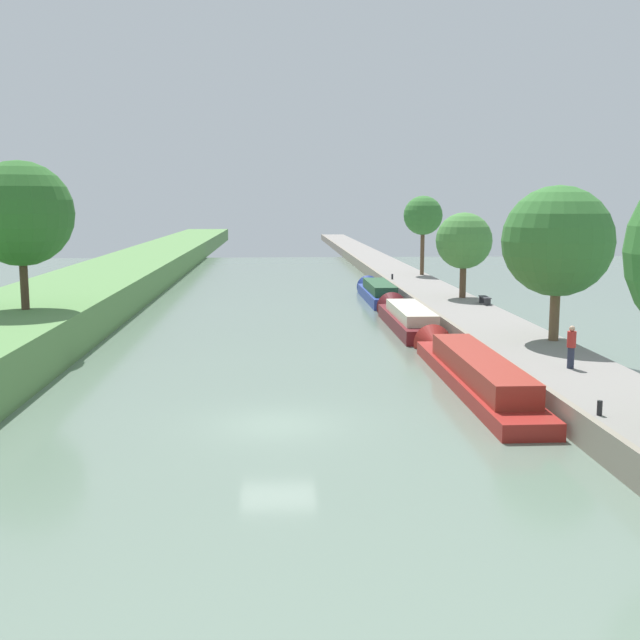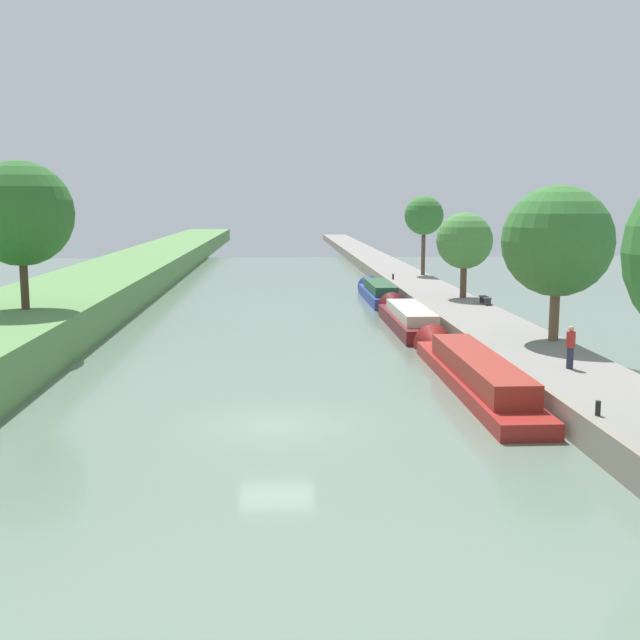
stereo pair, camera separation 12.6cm
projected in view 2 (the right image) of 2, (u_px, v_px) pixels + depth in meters
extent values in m
plane|color=slate|center=(276.00, 425.00, 25.88)|extent=(160.00, 160.00, 0.00)
cube|color=gray|center=(613.00, 405.00, 26.42)|extent=(4.18, 260.00, 1.02)
cube|color=gray|center=(549.00, 406.00, 26.30)|extent=(0.25, 260.00, 1.07)
cube|color=maroon|center=(474.00, 381.00, 31.06)|extent=(2.01, 14.52, 0.58)
cube|color=maroon|center=(479.00, 367.00, 30.24)|extent=(1.65, 10.17, 0.86)
cone|color=maroon|center=(434.00, 345.00, 38.83)|extent=(1.91, 1.21, 1.91)
cube|color=maroon|center=(409.00, 323.00, 45.37)|extent=(2.15, 11.02, 0.77)
cube|color=beige|center=(411.00, 312.00, 44.73)|extent=(1.76, 7.71, 0.62)
cone|color=maroon|center=(394.00, 309.00, 51.45)|extent=(2.04, 1.29, 2.04)
cube|color=#283D93|center=(379.00, 296.00, 58.44)|extent=(1.98, 10.76, 0.76)
cube|color=#234C2D|center=(380.00, 287.00, 57.80)|extent=(1.62, 7.53, 0.70)
cone|color=#283D93|center=(370.00, 287.00, 64.34)|extent=(1.88, 1.19, 1.88)
cylinder|color=brown|center=(555.00, 306.00, 35.72)|extent=(0.45, 0.45, 3.19)
sphere|color=#387533|center=(558.00, 241.00, 35.28)|extent=(5.03, 5.03, 5.03)
cylinder|color=brown|center=(463.00, 277.00, 51.89)|extent=(0.43, 0.43, 2.77)
sphere|color=#47843D|center=(464.00, 241.00, 51.53)|extent=(3.72, 3.72, 3.72)
cylinder|color=brown|center=(423.00, 251.00, 68.22)|extent=(0.35, 0.35, 4.25)
sphere|color=#387533|center=(424.00, 215.00, 67.76)|extent=(3.39, 3.39, 3.39)
cylinder|color=#4C3828|center=(24.00, 276.00, 38.00)|extent=(0.39, 0.39, 3.27)
sphere|color=#2D6628|center=(20.00, 213.00, 37.55)|extent=(5.08, 5.08, 5.08)
cylinder|color=#282D42|center=(570.00, 358.00, 29.83)|extent=(0.26, 0.26, 0.82)
cylinder|color=#B22D28|center=(571.00, 339.00, 29.73)|extent=(0.34, 0.34, 0.62)
sphere|color=tan|center=(571.00, 329.00, 29.66)|extent=(0.22, 0.22, 0.22)
cylinder|color=black|center=(598.00, 408.00, 23.26)|extent=(0.16, 0.16, 0.45)
cylinder|color=black|center=(393.00, 277.00, 64.44)|extent=(0.16, 0.16, 0.45)
cube|color=#333338|center=(488.00, 302.00, 48.14)|extent=(0.40, 0.08, 0.41)
cube|color=#333338|center=(483.00, 300.00, 49.33)|extent=(0.40, 0.08, 0.41)
cube|color=#38383D|center=(485.00, 297.00, 48.70)|extent=(0.44, 1.50, 0.06)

